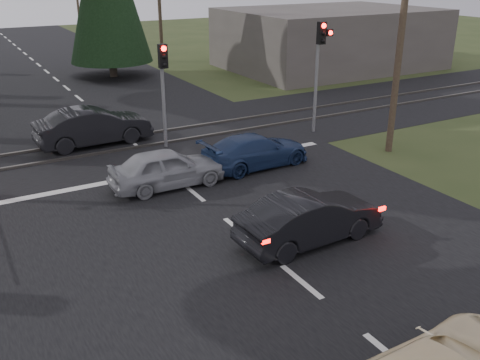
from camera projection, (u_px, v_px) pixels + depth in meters
ground at (301, 282)px, 12.47m from camera, size 120.00×120.00×0.00m
road at (150, 157)px, 20.54m from camera, size 14.00×100.00×0.01m
rail_corridor at (133, 142)px, 22.16m from camera, size 120.00×8.00×0.01m
stop_line at (168, 171)px, 19.09m from camera, size 13.00×0.35×0.00m
rail_near at (139, 147)px, 21.49m from camera, size 120.00×0.12×0.10m
rail_far at (126, 136)px, 22.79m from camera, size 120.00×0.12×0.10m
traffic_signal_right at (320, 56)px, 22.31m from camera, size 0.68×0.48×4.70m
traffic_signal_center at (163, 78)px, 20.49m from camera, size 0.32×0.48×4.10m
utility_pole_near at (402, 28)px, 19.40m from camera, size 1.80×0.26×9.00m
building_right at (329, 38)px, 37.66m from camera, size 14.00×10.00×4.00m
dark_hatchback at (310, 218)px, 14.06m from camera, size 4.10×1.59×1.33m
silver_car at (167, 168)px, 17.56m from camera, size 3.83×1.58×1.30m
blue_sedan at (255, 151)px, 19.34m from camera, size 4.23×1.94×1.20m
dark_car_far at (93, 127)px, 21.66m from camera, size 4.64×1.78×1.51m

